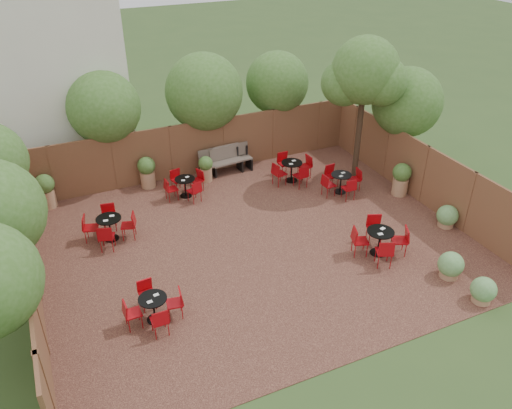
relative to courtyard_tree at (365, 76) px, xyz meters
name	(u,v)px	position (x,y,z in m)	size (l,w,h in m)	color
ground	(256,243)	(-4.88, -2.23, -3.79)	(80.00, 80.00, 0.00)	#354F23
courtyard_paving	(256,243)	(-4.88, -2.23, -3.78)	(12.00, 10.00, 0.02)	black
fence_back	(199,148)	(-4.88, 2.77, -2.79)	(12.00, 0.08, 2.00)	brown
fence_left	(31,268)	(-10.88, -2.23, -2.79)	(0.08, 10.00, 2.00)	brown
fence_right	(424,174)	(1.12, -2.23, -2.79)	(0.08, 10.00, 2.00)	brown
neighbour_building	(42,58)	(-9.38, 5.77, 0.21)	(5.00, 4.00, 8.00)	silver
overhang_foliage	(176,126)	(-6.16, 0.92, -1.06)	(15.63, 10.62, 2.77)	#355C1E
courtyard_tree	(365,76)	(0.00, 0.00, 0.00)	(2.48, 2.38, 5.05)	black
park_bench_left	(230,159)	(-3.83, 2.40, -3.27)	(1.61, 0.67, 0.97)	brown
park_bench_right	(220,160)	(-4.22, 2.40, -3.26)	(1.64, 0.62, 0.99)	brown
bistro_tables	(253,212)	(-4.54, -1.24, -3.36)	(9.19, 6.90, 0.86)	black
planters	(200,178)	(-5.41, 1.26, -3.17)	(11.62, 4.69, 1.16)	#9D704E
low_shrubs	(458,255)	(-0.30, -5.48, -3.43)	(2.33, 3.71, 0.73)	#9D704E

